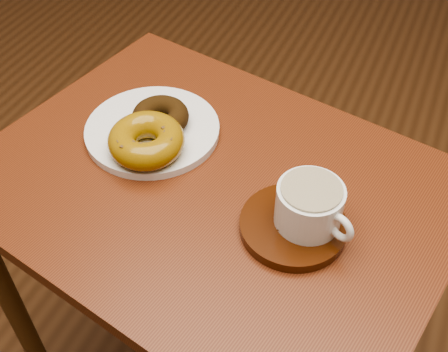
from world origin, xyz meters
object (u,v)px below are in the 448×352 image
at_px(donut_plate, 152,130).
at_px(saucer, 293,226).
at_px(cafe_table, 213,226).
at_px(coffee_cup, 310,205).

height_order(donut_plate, saucer, saucer).
height_order(cafe_table, donut_plate, donut_plate).
height_order(cafe_table, coffee_cup, coffee_cup).
height_order(saucer, coffee_cup, coffee_cup).
xyz_separation_m(cafe_table, donut_plate, (-0.14, 0.06, 0.12)).
distance_m(saucer, coffee_cup, 0.05).
distance_m(donut_plate, saucer, 0.30).
xyz_separation_m(donut_plate, coffee_cup, (0.30, -0.10, 0.04)).
distance_m(cafe_table, donut_plate, 0.19).
distance_m(donut_plate, coffee_cup, 0.32).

